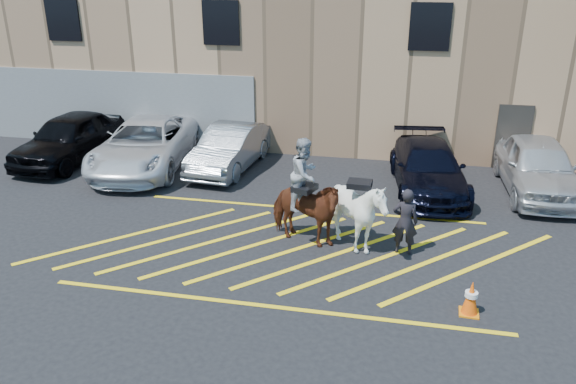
% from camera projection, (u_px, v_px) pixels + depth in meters
% --- Properties ---
extents(ground, '(90.00, 90.00, 0.00)m').
position_uv_depth(ground, '(296.00, 244.00, 13.89)').
color(ground, black).
rests_on(ground, ground).
extents(car_black_suv, '(2.34, 5.05, 1.68)m').
position_uv_depth(car_black_suv, '(70.00, 138.00, 19.58)').
color(car_black_suv, black).
rests_on(car_black_suv, ground).
extents(car_white_pickup, '(3.34, 6.06, 1.61)m').
position_uv_depth(car_white_pickup, '(145.00, 145.00, 18.94)').
color(car_white_pickup, silver).
rests_on(car_white_pickup, ground).
extents(car_silver_sedan, '(1.93, 4.51, 1.45)m').
position_uv_depth(car_silver_sedan, '(230.00, 148.00, 18.86)').
color(car_silver_sedan, gray).
rests_on(car_silver_sedan, ground).
extents(car_blue_suv, '(2.58, 5.11, 1.42)m').
position_uv_depth(car_blue_suv, '(428.00, 168.00, 17.02)').
color(car_blue_suv, black).
rests_on(car_blue_suv, ground).
extents(car_white_suv, '(2.09, 4.89, 1.65)m').
position_uv_depth(car_white_suv, '(538.00, 166.00, 16.82)').
color(car_white_suv, silver).
rests_on(car_white_suv, ground).
extents(handler, '(0.61, 0.41, 1.65)m').
position_uv_depth(handler, '(405.00, 222.00, 13.19)').
color(handler, black).
rests_on(handler, ground).
extents(warehouse, '(32.42, 10.20, 7.30)m').
position_uv_depth(warehouse, '(350.00, 37.00, 23.43)').
color(warehouse, tan).
rests_on(warehouse, ground).
extents(hatching_zone, '(12.60, 5.12, 0.01)m').
position_uv_depth(hatching_zone, '(294.00, 250.00, 13.62)').
color(hatching_zone, yellow).
rests_on(hatching_zone, ground).
extents(mounted_bay, '(2.25, 1.58, 2.71)m').
position_uv_depth(mounted_bay, '(304.00, 202.00, 13.56)').
color(mounted_bay, '#582314').
rests_on(mounted_bay, ground).
extents(saddled_white, '(1.62, 1.80, 1.90)m').
position_uv_depth(saddled_white, '(358.00, 213.00, 13.31)').
color(saddled_white, white).
rests_on(saddled_white, ground).
extents(traffic_cone, '(0.40, 0.40, 0.73)m').
position_uv_depth(traffic_cone, '(471.00, 298.00, 10.99)').
color(traffic_cone, orange).
rests_on(traffic_cone, ground).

